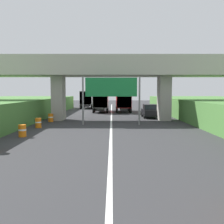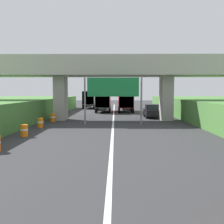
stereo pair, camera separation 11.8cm
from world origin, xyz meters
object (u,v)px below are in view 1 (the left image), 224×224
at_px(construction_barrel_3, 40,123).
at_px(truck_yellow, 89,99).
at_px(truck_red, 124,100).
at_px(truck_white, 102,100).
at_px(construction_barrel_4, 52,118).
at_px(construction_barrel_2, 24,131).
at_px(car_black, 151,111).
at_px(overhead_highway_sign, 112,90).

bearing_deg(construction_barrel_3, truck_yellow, 86.36).
distance_m(truck_red, truck_white, 3.64).
distance_m(truck_white, construction_barrel_4, 14.92).
relative_size(truck_yellow, construction_barrel_2, 8.11).
distance_m(truck_white, car_black, 11.49).
bearing_deg(overhead_highway_sign, truck_yellow, 100.63).
height_order(overhead_highway_sign, car_black, overhead_highway_sign).
bearing_deg(construction_barrel_4, truck_white, 70.35).
xyz_separation_m(overhead_highway_sign, construction_barrel_3, (-6.74, -2.37, -3.06)).
bearing_deg(construction_barrel_2, truck_white, 78.40).
relative_size(truck_yellow, construction_barrel_3, 8.11).
height_order(truck_red, construction_barrel_4, truck_red).
xyz_separation_m(truck_red, construction_barrel_4, (-8.63, -13.89, -1.47)).
distance_m(overhead_highway_sign, construction_barrel_4, 7.76).
bearing_deg(car_black, truck_white, 125.53).
distance_m(overhead_highway_sign, truck_white, 16.56).
xyz_separation_m(car_black, construction_barrel_3, (-11.67, -9.45, -0.40)).
bearing_deg(truck_yellow, car_black, -62.77).
relative_size(truck_white, construction_barrel_4, 8.11).
height_order(construction_barrel_2, construction_barrel_3, same).
distance_m(car_black, construction_barrel_3, 15.02).
bearing_deg(construction_barrel_3, overhead_highway_sign, 19.34).
distance_m(truck_red, car_black, 9.76).
relative_size(overhead_highway_sign, truck_yellow, 0.81).
bearing_deg(truck_yellow, truck_red, -55.41).
relative_size(car_black, construction_barrel_4, 4.56).
distance_m(truck_red, construction_barrel_4, 16.42).
relative_size(truck_yellow, construction_barrel_4, 8.11).
xyz_separation_m(truck_yellow, car_black, (9.85, -19.13, -1.08)).
bearing_deg(overhead_highway_sign, truck_red, 83.30).
height_order(overhead_highway_sign, construction_barrel_4, overhead_highway_sign).
bearing_deg(construction_barrel_2, construction_barrel_3, 92.20).
bearing_deg(truck_red, construction_barrel_2, -109.86).
bearing_deg(construction_barrel_3, construction_barrel_4, 89.69).
distance_m(truck_yellow, construction_barrel_3, 28.68).
xyz_separation_m(overhead_highway_sign, truck_red, (1.92, 16.31, -1.59)).
bearing_deg(construction_barrel_4, truck_yellow, 85.69).
relative_size(truck_red, construction_barrel_4, 8.11).
height_order(truck_red, car_black, truck_red).
bearing_deg(overhead_highway_sign, car_black, 55.19).
relative_size(truck_red, truck_yellow, 1.00).
bearing_deg(construction_barrel_2, truck_red, 70.14).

